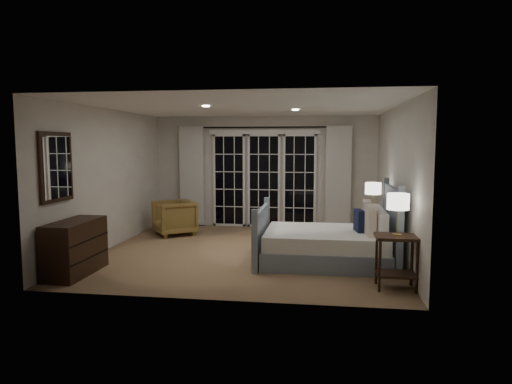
# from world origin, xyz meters

# --- Properties ---
(floor) EXTENTS (5.00, 5.00, 0.00)m
(floor) POSITION_xyz_m (0.00, 0.00, 0.00)
(floor) COLOR #8E6D4C
(floor) RESTS_ON ground
(ceiling) EXTENTS (5.00, 5.00, 0.00)m
(ceiling) POSITION_xyz_m (0.00, 0.00, 2.50)
(ceiling) COLOR white
(ceiling) RESTS_ON wall_back
(wall_left) EXTENTS (0.02, 5.00, 2.50)m
(wall_left) POSITION_xyz_m (-2.50, 0.00, 1.25)
(wall_left) COLOR silver
(wall_left) RESTS_ON floor
(wall_right) EXTENTS (0.02, 5.00, 2.50)m
(wall_right) POSITION_xyz_m (2.50, 0.00, 1.25)
(wall_right) COLOR silver
(wall_right) RESTS_ON floor
(wall_back) EXTENTS (5.00, 0.02, 2.50)m
(wall_back) POSITION_xyz_m (0.00, 2.50, 1.25)
(wall_back) COLOR silver
(wall_back) RESTS_ON floor
(wall_front) EXTENTS (5.00, 0.02, 2.50)m
(wall_front) POSITION_xyz_m (0.00, -2.50, 1.25)
(wall_front) COLOR silver
(wall_front) RESTS_ON floor
(french_doors) EXTENTS (2.50, 0.04, 2.20)m
(french_doors) POSITION_xyz_m (0.00, 2.46, 1.09)
(french_doors) COLOR black
(french_doors) RESTS_ON wall_back
(curtain_rod) EXTENTS (3.50, 0.03, 0.03)m
(curtain_rod) POSITION_xyz_m (0.00, 2.40, 2.25)
(curtain_rod) COLOR black
(curtain_rod) RESTS_ON wall_back
(curtain_left) EXTENTS (0.55, 0.10, 2.25)m
(curtain_left) POSITION_xyz_m (-1.65, 2.38, 1.15)
(curtain_left) COLOR silver
(curtain_left) RESTS_ON curtain_rod
(curtain_right) EXTENTS (0.55, 0.10, 2.25)m
(curtain_right) POSITION_xyz_m (1.65, 2.38, 1.15)
(curtain_right) COLOR silver
(curtain_right) RESTS_ON curtain_rod
(downlight_a) EXTENTS (0.12, 0.12, 0.01)m
(downlight_a) POSITION_xyz_m (0.80, 0.60, 2.49)
(downlight_a) COLOR white
(downlight_a) RESTS_ON ceiling
(downlight_b) EXTENTS (0.12, 0.12, 0.01)m
(downlight_b) POSITION_xyz_m (-0.60, -0.40, 2.49)
(downlight_b) COLOR white
(downlight_b) RESTS_ON ceiling
(bed) EXTENTS (2.10, 1.50, 1.22)m
(bed) POSITION_xyz_m (1.42, -0.52, 0.31)
(bed) COLOR gray
(bed) RESTS_ON floor
(nightstand_left) EXTENTS (0.54, 0.43, 0.70)m
(nightstand_left) POSITION_xyz_m (2.25, -1.74, 0.47)
(nightstand_left) COLOR black
(nightstand_left) RESTS_ON floor
(nightstand_right) EXTENTS (0.49, 0.40, 0.64)m
(nightstand_right) POSITION_xyz_m (2.20, 0.58, 0.42)
(nightstand_right) COLOR black
(nightstand_right) RESTS_ON floor
(lamp_left) EXTENTS (0.28, 0.28, 0.55)m
(lamp_left) POSITION_xyz_m (2.25, -1.74, 1.14)
(lamp_left) COLOR tan
(lamp_left) RESTS_ON nightstand_left
(lamp_right) EXTENTS (0.28, 0.28, 0.55)m
(lamp_right) POSITION_xyz_m (2.20, 0.58, 1.08)
(lamp_right) COLOR tan
(lamp_right) RESTS_ON nightstand_right
(armchair) EXTENTS (1.08, 1.08, 0.71)m
(armchair) POSITION_xyz_m (-1.73, 1.30, 0.36)
(armchair) COLOR olive
(armchair) RESTS_ON floor
(dresser) EXTENTS (0.47, 1.10, 0.78)m
(dresser) POSITION_xyz_m (-2.23, -1.69, 0.39)
(dresser) COLOR black
(dresser) RESTS_ON floor
(mirror) EXTENTS (0.05, 0.85, 1.00)m
(mirror) POSITION_xyz_m (-2.47, -1.69, 1.55)
(mirror) COLOR black
(mirror) RESTS_ON wall_left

